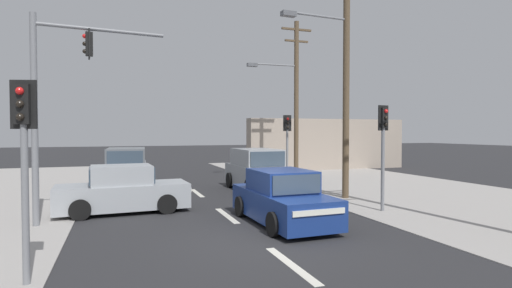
% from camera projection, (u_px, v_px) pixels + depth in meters
% --- Properties ---
extents(ground_plane, '(140.00, 140.00, 0.00)m').
position_uv_depth(ground_plane, '(258.00, 239.00, 9.90)').
color(ground_plane, '#28282B').
extents(lane_dash_near, '(0.20, 2.40, 0.01)m').
position_uv_depth(lane_dash_near, '(291.00, 265.00, 8.01)').
color(lane_dash_near, silver).
rests_on(lane_dash_near, ground).
extents(lane_dash_mid, '(0.20, 2.40, 0.01)m').
position_uv_depth(lane_dash_mid, '(227.00, 215.00, 12.73)').
color(lane_dash_mid, silver).
rests_on(lane_dash_mid, ground).
extents(lane_dash_far, '(0.20, 2.40, 0.01)m').
position_uv_depth(lane_dash_far, '(197.00, 193.00, 17.45)').
color(lane_dash_far, silver).
rests_on(lane_dash_far, ground).
extents(kerb_right_verge, '(10.00, 44.00, 0.02)m').
position_uv_depth(kerb_right_verge, '(469.00, 204.00, 14.75)').
color(kerb_right_verge, '#A39E99').
rests_on(kerb_right_verge, ground).
extents(utility_pole_midground_right, '(3.78, 0.46, 9.91)m').
position_uv_depth(utility_pole_midground_right, '(343.00, 65.00, 15.84)').
color(utility_pole_midground_right, brown).
rests_on(utility_pole_midground_right, ground).
extents(utility_pole_background_right, '(3.78, 0.37, 8.88)m').
position_uv_depth(utility_pole_background_right, '(294.00, 94.00, 22.45)').
color(utility_pole_background_right, brown).
rests_on(utility_pole_background_right, ground).
extents(traffic_signal_mast, '(3.68, 0.48, 6.00)m').
position_uv_depth(traffic_signal_mast, '(56.00, 91.00, 11.36)').
color(traffic_signal_mast, slate).
rests_on(traffic_signal_mast, ground).
extents(pedestal_signal_right_kerb, '(0.44, 0.30, 3.56)m').
position_uv_depth(pedestal_signal_right_kerb, '(383.00, 140.00, 13.31)').
color(pedestal_signal_right_kerb, slate).
rests_on(pedestal_signal_right_kerb, ground).
extents(pedestal_signal_left_kerb, '(0.43, 0.31, 3.56)m').
position_uv_depth(pedestal_signal_left_kerb, '(24.00, 147.00, 6.85)').
color(pedestal_signal_left_kerb, slate).
rests_on(pedestal_signal_left_kerb, ground).
extents(pedestal_signal_far_median, '(0.44, 0.30, 3.56)m').
position_uv_depth(pedestal_signal_far_median, '(287.00, 137.00, 20.94)').
color(pedestal_signal_far_median, slate).
rests_on(pedestal_signal_far_median, ground).
extents(shopfront_wall_far, '(12.00, 1.00, 3.60)m').
position_uv_depth(shopfront_wall_far, '(328.00, 144.00, 28.56)').
color(shopfront_wall_far, '#A39384').
rests_on(shopfront_wall_far, ground).
extents(suv_crossing_left, '(2.13, 4.57, 1.90)m').
position_uv_depth(suv_crossing_left, '(258.00, 171.00, 18.20)').
color(suv_crossing_left, '#A3A8AD').
rests_on(suv_crossing_left, ground).
extents(sedan_kerbside_parked, '(4.32, 2.06, 1.56)m').
position_uv_depth(sedan_kerbside_parked, '(123.00, 191.00, 13.27)').
color(sedan_kerbside_parked, '#A3A8AD').
rests_on(sedan_kerbside_parked, ground).
extents(sedan_receding_far, '(2.00, 4.29, 1.56)m').
position_uv_depth(sedan_receding_far, '(282.00, 199.00, 11.66)').
color(sedan_receding_far, navy).
rests_on(sedan_receding_far, ground).
extents(suv_oncoming_near, '(2.26, 4.63, 1.90)m').
position_uv_depth(suv_oncoming_near, '(126.00, 169.00, 19.38)').
color(suv_oncoming_near, slate).
rests_on(suv_oncoming_near, ground).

